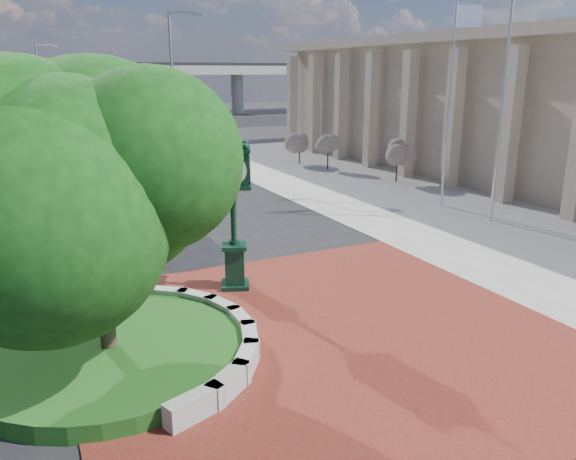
# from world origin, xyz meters

# --- Properties ---
(ground) EXTENTS (200.00, 200.00, 0.00)m
(ground) POSITION_xyz_m (0.00, 0.00, 0.00)
(ground) COLOR black
(ground) RESTS_ON ground
(plaza) EXTENTS (12.00, 12.00, 0.04)m
(plaza) POSITION_xyz_m (0.00, -1.00, 0.02)
(plaza) COLOR maroon
(plaza) RESTS_ON ground
(sidewalk) EXTENTS (20.00, 50.00, 0.04)m
(sidewalk) POSITION_xyz_m (16.00, 10.00, 0.02)
(sidewalk) COLOR #9E9B93
(sidewalk) RESTS_ON ground
(planter_wall) EXTENTS (2.96, 6.77, 0.54)m
(planter_wall) POSITION_xyz_m (-2.71, -0.00, 0.27)
(planter_wall) COLOR #9E9B93
(planter_wall) RESTS_ON ground
(grass_bed) EXTENTS (6.10, 6.10, 0.40)m
(grass_bed) POSITION_xyz_m (-5.00, 0.00, 0.20)
(grass_bed) COLOR #164814
(grass_bed) RESTS_ON ground
(civic_building) EXTENTS (17.35, 44.00, 8.60)m
(civic_building) POSITION_xyz_m (23.60, 12.00, 4.33)
(civic_building) COLOR tan
(civic_building) RESTS_ON ground
(overpass) EXTENTS (90.00, 12.00, 7.50)m
(overpass) POSITION_xyz_m (-0.22, 70.00, 6.54)
(overpass) COLOR #9E9B93
(overpass) RESTS_ON ground
(tree_planter) EXTENTS (5.20, 5.20, 6.33)m
(tree_planter) POSITION_xyz_m (-5.00, 0.00, 3.72)
(tree_planter) COLOR #38281C
(tree_planter) RESTS_ON ground
(tree_street) EXTENTS (4.40, 4.40, 5.45)m
(tree_street) POSITION_xyz_m (-4.00, 18.00, 3.24)
(tree_street) COLOR #38281C
(tree_street) RESTS_ON ground
(post_clock) EXTENTS (1.29, 1.29, 4.99)m
(post_clock) POSITION_xyz_m (-0.81, 3.00, 2.74)
(post_clock) COLOR black
(post_clock) RESTS_ON ground
(parked_car) EXTENTS (3.27, 4.51, 1.43)m
(parked_car) POSITION_xyz_m (0.91, 35.11, 0.71)
(parked_car) COLOR #520B14
(parked_car) RESTS_ON ground
(flagpole_a) EXTENTS (1.76, 0.39, 11.39)m
(flagpole_a) POSITION_xyz_m (12.22, 5.53, 5.84)
(flagpole_a) COLOR silver
(flagpole_a) RESTS_ON ground
(flagpole_b) EXTENTS (1.49, 0.31, 9.61)m
(flagpole_b) POSITION_xyz_m (12.10, 8.62, 4.93)
(flagpole_b) COLOR silver
(flagpole_b) RESTS_ON ground
(street_lamp_near) EXTENTS (2.25, 0.95, 10.36)m
(street_lamp_near) POSITION_xyz_m (4.48, 28.38, 6.07)
(street_lamp_near) COLOR slate
(street_lamp_near) RESTS_ON ground
(street_lamp_far) EXTENTS (1.93, 0.61, 8.72)m
(street_lamp_far) POSITION_xyz_m (-3.46, 44.55, 5.11)
(street_lamp_far) COLOR slate
(street_lamp_far) RESTS_ON ground
(shrub_near) EXTENTS (1.20, 1.20, 2.20)m
(shrub_near) POSITION_xyz_m (13.87, 14.70, 1.59)
(shrub_near) COLOR #38281C
(shrub_near) RESTS_ON ground
(shrub_mid) EXTENTS (1.20, 1.20, 2.20)m
(shrub_mid) POSITION_xyz_m (12.40, 20.35, 1.59)
(shrub_mid) COLOR #38281C
(shrub_mid) RESTS_ON ground
(shrub_far) EXTENTS (1.20, 1.20, 2.20)m
(shrub_far) POSITION_xyz_m (11.75, 23.26, 1.59)
(shrub_far) COLOR #38281C
(shrub_far) RESTS_ON ground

